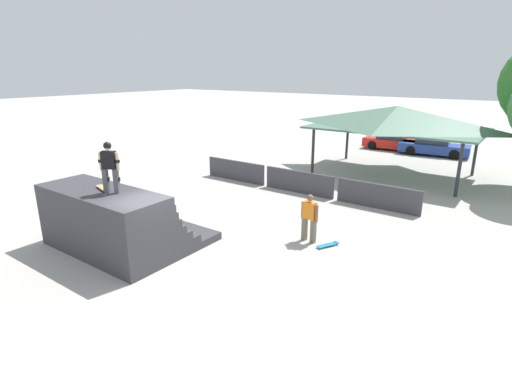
{
  "coord_description": "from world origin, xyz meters",
  "views": [
    {
      "loc": [
        8.42,
        -7.25,
        5.62
      ],
      "look_at": [
        -0.09,
        4.57,
        1.13
      ],
      "focal_mm": 28.0,
      "sensor_mm": 36.0,
      "label": 1
    }
  ],
  "objects_px": {
    "skateboard_on_deck": "(103,188)",
    "skateboard_on_ground": "(328,245)",
    "skater_on_deck": "(109,164)",
    "parked_car_blue": "(434,146)",
    "bystander_walking": "(309,216)",
    "parked_car_red": "(392,141)"
  },
  "relations": [
    {
      "from": "skateboard_on_deck",
      "to": "skateboard_on_ground",
      "type": "relative_size",
      "value": 1.0
    },
    {
      "from": "bystander_walking",
      "to": "skateboard_on_ground",
      "type": "relative_size",
      "value": 2.03
    },
    {
      "from": "skater_on_deck",
      "to": "parked_car_red",
      "type": "distance_m",
      "value": 22.6
    },
    {
      "from": "skater_on_deck",
      "to": "bystander_walking",
      "type": "relative_size",
      "value": 0.93
    },
    {
      "from": "skater_on_deck",
      "to": "parked_car_blue",
      "type": "height_order",
      "value": "skater_on_deck"
    },
    {
      "from": "skateboard_on_deck",
      "to": "bystander_walking",
      "type": "distance_m",
      "value": 6.66
    },
    {
      "from": "skater_on_deck",
      "to": "parked_car_blue",
      "type": "relative_size",
      "value": 0.34
    },
    {
      "from": "skateboard_on_deck",
      "to": "parked_car_red",
      "type": "relative_size",
      "value": 0.2
    },
    {
      "from": "skateboard_on_deck",
      "to": "skateboard_on_ground",
      "type": "distance_m",
      "value": 7.43
    },
    {
      "from": "parked_car_red",
      "to": "parked_car_blue",
      "type": "xyz_separation_m",
      "value": [
        2.92,
        -0.38,
        0.0
      ]
    },
    {
      "from": "parked_car_blue",
      "to": "skateboard_on_deck",
      "type": "bearing_deg",
      "value": -107.34
    },
    {
      "from": "skateboard_on_deck",
      "to": "skateboard_on_ground",
      "type": "xyz_separation_m",
      "value": [
        5.59,
        4.43,
        -2.06
      ]
    },
    {
      "from": "skateboard_on_ground",
      "to": "parked_car_blue",
      "type": "distance_m",
      "value": 17.62
    },
    {
      "from": "parked_car_red",
      "to": "parked_car_blue",
      "type": "bearing_deg",
      "value": -8.58
    },
    {
      "from": "parked_car_blue",
      "to": "bystander_walking",
      "type": "bearing_deg",
      "value": -94.92
    },
    {
      "from": "bystander_walking",
      "to": "skateboard_on_ground",
      "type": "bearing_deg",
      "value": -170.72
    },
    {
      "from": "skateboard_on_ground",
      "to": "parked_car_red",
      "type": "bearing_deg",
      "value": 38.51
    },
    {
      "from": "parked_car_red",
      "to": "bystander_walking",
      "type": "bearing_deg",
      "value": -81.97
    },
    {
      "from": "bystander_walking",
      "to": "skateboard_on_deck",
      "type": "bearing_deg",
      "value": 49.81
    },
    {
      "from": "skater_on_deck",
      "to": "parked_car_red",
      "type": "relative_size",
      "value": 0.39
    },
    {
      "from": "bystander_walking",
      "to": "skateboard_on_ground",
      "type": "distance_m",
      "value": 1.14
    },
    {
      "from": "bystander_walking",
      "to": "skateboard_on_ground",
      "type": "xyz_separation_m",
      "value": [
        0.74,
        0.02,
        -0.87
      ]
    }
  ]
}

